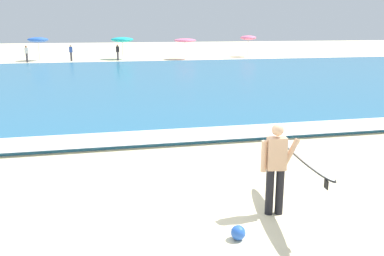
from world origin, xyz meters
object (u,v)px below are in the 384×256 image
at_px(surfer_with_board, 290,161).
at_px(beachgoer_near_row_right, 71,52).
at_px(beach_umbrella_2, 122,40).
at_px(beachgoer_near_row_left, 118,52).
at_px(beach_umbrella_1, 38,40).
at_px(beach_umbrella_4, 248,38).
at_px(beachgoer_near_row_mid, 27,53).
at_px(beach_ball, 238,233).
at_px(beach_umbrella_3, 185,40).

height_order(surfer_with_board, beachgoer_near_row_right, surfer_with_board).
height_order(beach_umbrella_2, beachgoer_near_row_right, beach_umbrella_2).
relative_size(beach_umbrella_2, beachgoer_near_row_left, 1.46).
height_order(beach_umbrella_1, beachgoer_near_row_left, beach_umbrella_1).
bearing_deg(beach_umbrella_4, beachgoer_near_row_mid, -174.14).
bearing_deg(surfer_with_board, beachgoer_near_row_left, 92.17).
bearing_deg(beachgoer_near_row_left, beach_umbrella_4, 7.60).
xyz_separation_m(surfer_with_board, beachgoer_near_row_left, (-1.35, 35.76, -0.19)).
xyz_separation_m(beachgoer_near_row_mid, beachgoer_near_row_right, (3.99, 0.69, 0.00)).
height_order(beachgoer_near_row_mid, beachgoer_near_row_right, same).
distance_m(beach_umbrella_4, beachgoer_near_row_left, 14.59).
xyz_separation_m(surfer_with_board, beach_umbrella_2, (-0.77, 37.30, 0.95)).
relative_size(surfer_with_board, beach_ball, 11.78).
bearing_deg(beach_ball, surfer_with_board, 30.89).
bearing_deg(beach_umbrella_1, beach_ball, -78.45).
relative_size(beach_umbrella_2, beachgoer_near_row_right, 1.46).
height_order(beach_umbrella_4, beachgoer_near_row_right, beach_umbrella_4).
distance_m(beachgoer_near_row_right, beach_ball, 37.05).
xyz_separation_m(beach_umbrella_2, beach_umbrella_4, (13.83, 0.39, 0.09)).
bearing_deg(beach_umbrella_4, beach_umbrella_3, -166.62).
bearing_deg(beach_umbrella_3, beachgoer_near_row_right, 179.30).
height_order(beach_umbrella_1, beach_ball, beach_umbrella_1).
distance_m(surfer_with_board, beach_ball, 1.68).
xyz_separation_m(beachgoer_near_row_mid, beach_ball, (8.63, -36.06, -0.72)).
height_order(beach_umbrella_3, beachgoer_near_row_left, beach_umbrella_3).
bearing_deg(beachgoer_near_row_right, beach_umbrella_1, 158.33).
distance_m(beachgoer_near_row_left, beach_ball, 36.49).
height_order(beach_umbrella_3, beach_ball, beach_umbrella_3).
distance_m(beach_umbrella_2, beachgoer_near_row_left, 2.00).
bearing_deg(beachgoer_near_row_mid, beachgoer_near_row_left, 2.86).
bearing_deg(beach_umbrella_1, surfer_with_board, -76.46).
distance_m(surfer_with_board, beach_umbrella_4, 39.90).
relative_size(beach_umbrella_4, beachgoer_near_row_left, 1.47).
bearing_deg(beachgoer_near_row_right, surfer_with_board, -80.78).
xyz_separation_m(beach_umbrella_2, beachgoer_near_row_left, (-0.58, -1.54, -1.14)).
bearing_deg(beachgoer_near_row_mid, beach_umbrella_3, 2.07).
bearing_deg(beach_umbrella_3, beachgoer_near_row_mid, -177.93).
bearing_deg(beach_umbrella_2, beach_umbrella_1, -179.85).
height_order(surfer_with_board, beach_umbrella_4, beach_umbrella_4).
bearing_deg(beach_umbrella_2, beach_umbrella_4, 1.61).
xyz_separation_m(beachgoer_near_row_left, beachgoer_near_row_right, (-4.50, 0.27, 0.00)).
height_order(beach_umbrella_3, beachgoer_near_row_right, beach_umbrella_3).
xyz_separation_m(beach_umbrella_1, beachgoer_near_row_left, (7.63, -1.51, -1.18)).
relative_size(beachgoer_near_row_mid, beach_ball, 6.43).
bearing_deg(beachgoer_near_row_mid, beach_ball, -76.54).
distance_m(beachgoer_near_row_mid, beach_ball, 37.09).
relative_size(surfer_with_board, beach_umbrella_1, 1.25).
distance_m(surfer_with_board, beach_umbrella_2, 37.32).
xyz_separation_m(beach_umbrella_1, beach_ball, (7.77, -38.00, -1.90)).
bearing_deg(beach_ball, beach_umbrella_2, 89.34).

